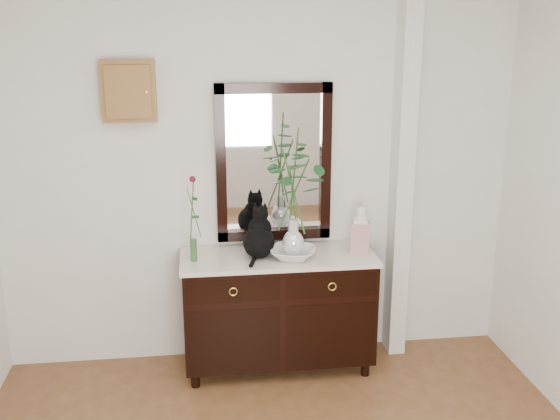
{
  "coord_description": "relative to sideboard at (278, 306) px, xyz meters",
  "views": [
    {
      "loc": [
        -0.43,
        -2.44,
        2.38
      ],
      "look_at": [
        0.1,
        1.63,
        1.2
      ],
      "focal_mm": 42.0,
      "sensor_mm": 36.0,
      "label": 1
    }
  ],
  "objects": [
    {
      "name": "pilaster",
      "position": [
        0.9,
        0.17,
        0.88
      ],
      "size": [
        0.12,
        0.2,
        2.7
      ],
      "primitive_type": "cube",
      "color": "white",
      "rests_on": "ground"
    },
    {
      "name": "bud_vase_rose",
      "position": [
        -0.57,
        -0.04,
        0.67
      ],
      "size": [
        0.09,
        0.09,
        0.59
      ],
      "primitive_type": null,
      "rotation": [
        0.0,
        0.0,
        -0.34
      ],
      "color": "#32612F",
      "rests_on": "sideboard"
    },
    {
      "name": "wall_mirror",
      "position": [
        -0.0,
        0.24,
        0.97
      ],
      "size": [
        0.8,
        0.06,
        1.1
      ],
      "color": "black",
      "rests_on": "wall_back"
    },
    {
      "name": "vase_branches",
      "position": [
        0.09,
        -0.08,
        0.84
      ],
      "size": [
        0.55,
        0.55,
        0.89
      ],
      "primitive_type": null,
      "rotation": [
        0.0,
        0.0,
        -0.41
      ],
      "color": "silver",
      "rests_on": "lotus_bowl"
    },
    {
      "name": "wall_back",
      "position": [
        -0.1,
        0.25,
        0.88
      ],
      "size": [
        3.6,
        0.04,
        2.7
      ],
      "primitive_type": "cube",
      "color": "white",
      "rests_on": "ground"
    },
    {
      "name": "sideboard",
      "position": [
        0.0,
        0.0,
        0.0
      ],
      "size": [
        1.33,
        0.52,
        0.82
      ],
      "color": "black",
      "rests_on": "ground"
    },
    {
      "name": "lotus_bowl",
      "position": [
        0.09,
        -0.08,
        0.41
      ],
      "size": [
        0.37,
        0.37,
        0.07
      ],
      "primitive_type": "imported",
      "rotation": [
        0.0,
        0.0,
        -0.29
      ],
      "color": "white",
      "rests_on": "sideboard"
    },
    {
      "name": "ginger_jar",
      "position": [
        0.57,
        0.0,
        0.54
      ],
      "size": [
        0.15,
        0.15,
        0.34
      ],
      "primitive_type": null,
      "rotation": [
        0.0,
        0.0,
        -0.27
      ],
      "color": "white",
      "rests_on": "sideboard"
    },
    {
      "name": "cat",
      "position": [
        -0.13,
        -0.0,
        0.55
      ],
      "size": [
        0.31,
        0.35,
        0.34
      ],
      "primitive_type": null,
      "rotation": [
        0.0,
        0.0,
        -0.25
      ],
      "color": "black",
      "rests_on": "sideboard"
    },
    {
      "name": "key_cabinet",
      "position": [
        -0.95,
        0.21,
        1.48
      ],
      "size": [
        0.35,
        0.1,
        0.4
      ],
      "primitive_type": "cube",
      "color": "brown",
      "rests_on": "wall_back"
    }
  ]
}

